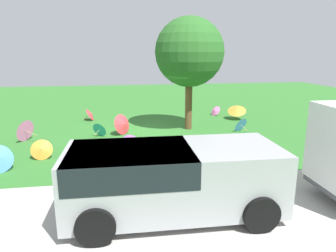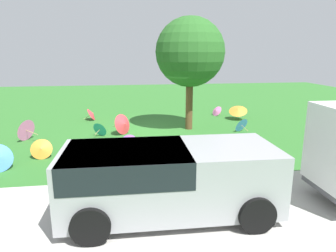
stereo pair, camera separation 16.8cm
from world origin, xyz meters
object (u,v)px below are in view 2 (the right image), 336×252
at_px(park_bench, 227,147).
at_px(parasol_orange_0, 41,149).
at_px(parasol_blue_1, 241,125).
at_px(parasol_purple_1, 129,140).
at_px(parasol_pink_2, 25,130).
at_px(parasol_red_0, 92,114).
at_px(parasol_red_1, 124,124).
at_px(parasol_orange_1, 238,110).
at_px(parasol_teal_2, 100,129).
at_px(van_dark, 162,175).
at_px(parasol_pink_0, 216,111).
at_px(shade_tree, 190,52).

xyz_separation_m(park_bench, parasol_orange_0, (6.13, -1.14, -0.13)).
distance_m(parasol_orange_0, parasol_blue_1, 8.35).
height_order(parasol_orange_0, parasol_blue_1, parasol_orange_0).
bearing_deg(parasol_purple_1, parasol_pink_2, -22.63).
xyz_separation_m(parasol_red_0, parasol_blue_1, (-6.87, 3.43, -0.00)).
relative_size(parasol_orange_0, parasol_red_1, 0.78).
distance_m(parasol_orange_0, parasol_red_0, 5.96).
bearing_deg(parasol_orange_1, parasol_teal_2, 18.05).
bearing_deg(parasol_orange_1, parasol_purple_1, 36.08).
distance_m(van_dark, parasol_pink_0, 11.12).
height_order(van_dark, parasol_red_1, van_dark).
height_order(parasol_teal_2, parasol_orange_1, parasol_orange_1).
distance_m(park_bench, parasol_blue_1, 4.01).
bearing_deg(parasol_orange_1, parasol_red_1, 19.25).
xyz_separation_m(park_bench, shade_tree, (0.34, -4.40, 3.02)).
xyz_separation_m(parasol_red_0, parasol_teal_2, (-0.66, 3.29, -0.01)).
height_order(parasol_pink_0, parasol_orange_0, parasol_orange_0).
xyz_separation_m(parasol_red_0, parasol_red_1, (-1.64, 3.11, 0.13)).
bearing_deg(parasol_orange_0, parasol_pink_0, -142.85).
bearing_deg(parasol_blue_1, parasol_pink_2, 0.46).
height_order(park_bench, parasol_orange_1, park_bench).
bearing_deg(parasol_orange_0, van_dark, 130.80).
bearing_deg(parasol_blue_1, parasol_purple_1, 19.85).
bearing_deg(parasol_red_1, park_bench, 130.97).
relative_size(parasol_red_1, parasol_orange_1, 0.77).
bearing_deg(van_dark, parasol_purple_1, -82.37).
relative_size(park_bench, parasol_teal_2, 2.25).
height_order(parasol_red_0, parasol_orange_1, parasol_orange_1).
xyz_separation_m(parasol_orange_0, parasol_orange_1, (-8.77, -4.83, 0.19)).
relative_size(parasol_pink_0, parasol_teal_2, 1.02).
distance_m(park_bench, parasol_teal_2, 5.71).
bearing_deg(van_dark, parasol_orange_0, -49.20).
bearing_deg(shade_tree, parasol_orange_0, 29.45).
relative_size(parasol_red_0, parasol_red_1, 0.75).
height_order(parasol_red_0, parasol_teal_2, parasol_red_0).
bearing_deg(parasol_pink_0, parasol_blue_1, 90.40).
relative_size(shade_tree, parasol_orange_0, 6.69).
distance_m(parasol_orange_0, parasol_orange_1, 10.02).
bearing_deg(van_dark, parasol_blue_1, -123.66).
bearing_deg(parasol_red_1, van_dark, 96.91).
relative_size(van_dark, parasol_purple_1, 7.79).
bearing_deg(park_bench, parasol_orange_1, -113.88).
height_order(parasol_pink_0, parasol_pink_2, parasol_pink_2).
bearing_deg(shade_tree, parasol_pink_2, 7.54).
xyz_separation_m(park_bench, parasol_orange_1, (-2.64, -5.97, 0.06)).
xyz_separation_m(shade_tree, parasol_blue_1, (-2.21, 0.85, -3.16)).
relative_size(park_bench, parasol_orange_1, 1.29).
xyz_separation_m(van_dark, parasol_red_1, (0.84, -6.91, -0.45)).
bearing_deg(parasol_pink_2, park_bench, 154.65).
bearing_deg(parasol_teal_2, van_dark, 105.14).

